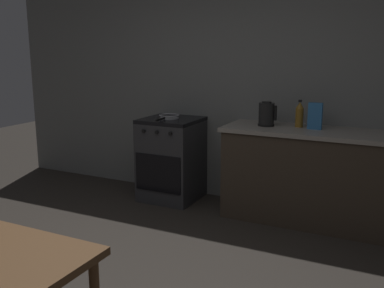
{
  "coord_description": "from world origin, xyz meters",
  "views": [
    {
      "loc": [
        1.75,
        -2.12,
        1.67
      ],
      "look_at": [
        0.23,
        0.97,
        0.92
      ],
      "focal_mm": 41.48,
      "sensor_mm": 36.0,
      "label": 1
    }
  ],
  "objects_px": {
    "frying_pan": "(169,116)",
    "bottle_b": "(299,114)",
    "stove_oven": "(172,159)",
    "cereal_box": "(315,116)",
    "electric_kettle": "(266,114)"
  },
  "relations": [
    {
      "from": "electric_kettle",
      "to": "frying_pan",
      "type": "bearing_deg",
      "value": -178.41
    },
    {
      "from": "stove_oven",
      "to": "frying_pan",
      "type": "height_order",
      "value": "frying_pan"
    },
    {
      "from": "stove_oven",
      "to": "cereal_box",
      "type": "bearing_deg",
      "value": 0.84
    },
    {
      "from": "frying_pan",
      "to": "stove_oven",
      "type": "bearing_deg",
      "value": 64.24
    },
    {
      "from": "frying_pan",
      "to": "electric_kettle",
      "type": "bearing_deg",
      "value": 1.59
    },
    {
      "from": "stove_oven",
      "to": "bottle_b",
      "type": "relative_size",
      "value": 3.46
    },
    {
      "from": "frying_pan",
      "to": "bottle_b",
      "type": "relative_size",
      "value": 1.5
    },
    {
      "from": "stove_oven",
      "to": "bottle_b",
      "type": "height_order",
      "value": "bottle_b"
    },
    {
      "from": "stove_oven",
      "to": "cereal_box",
      "type": "xyz_separation_m",
      "value": [
        1.54,
        0.02,
        0.58
      ]
    },
    {
      "from": "frying_pan",
      "to": "bottle_b",
      "type": "bearing_deg",
      "value": 4.53
    },
    {
      "from": "stove_oven",
      "to": "cereal_box",
      "type": "distance_m",
      "value": 1.64
    },
    {
      "from": "bottle_b",
      "to": "stove_oven",
      "type": "bearing_deg",
      "value": -176.57
    },
    {
      "from": "electric_kettle",
      "to": "bottle_b",
      "type": "relative_size",
      "value": 0.92
    },
    {
      "from": "cereal_box",
      "to": "stove_oven",
      "type": "bearing_deg",
      "value": -179.16
    },
    {
      "from": "bottle_b",
      "to": "cereal_box",
      "type": "bearing_deg",
      "value": -20.48
    }
  ]
}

